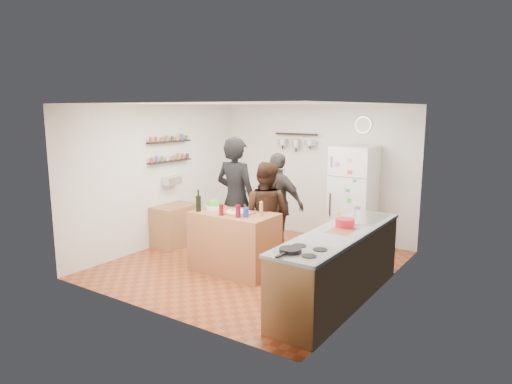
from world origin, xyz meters
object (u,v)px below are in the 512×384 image
Objects in this scene: skillet at (290,250)px; red_bowl at (345,223)px; prep_island at (234,242)px; person_back at (278,204)px; counter_run at (339,267)px; wall_clock at (363,125)px; pepper_mill at (261,210)px; person_left at (236,199)px; side_table at (175,225)px; fridge at (353,197)px; salad_bowl at (214,207)px; person_center at (265,214)px; wine_bottle at (198,204)px; salt_canister at (246,212)px.

red_bowl is (0.05, 1.34, 0.03)m from skillet.
skillet reaches higher than prep_island.
person_back reaches higher than skillet.
person_back is 0.66× the size of counter_run.
pepper_mill is at bearing -102.69° from wall_clock.
person_left is at bearing 150.65° from pepper_mill.
person_left reaches higher than counter_run.
pepper_mill is at bearing 150.60° from person_left.
side_table is at bearing -143.37° from wall_clock.
skillet reaches higher than counter_run.
counter_run is 1.46× the size of fridge.
wall_clock is (-0.75, 2.63, 1.70)m from counter_run.
fridge is (1.32, 1.68, -0.10)m from person_left.
skillet is 0.30× the size of side_table.
side_table is at bearing 163.81° from prep_island.
salad_bowl is 0.80m from person_center.
salad_bowl reaches higher than side_table.
red_bowl is at bearing 155.11° from person_back.
red_bowl is (-0.05, 0.27, 0.52)m from counter_run.
counter_run is (2.17, -0.19, -0.49)m from salad_bowl.
salad_bowl is 0.45m from person_left.
counter_run is at bearing -4.98° from salad_bowl.
pepper_mill is 0.58× the size of wall_clock.
person_left is at bearing 139.34° from skillet.
person_center is 6.58× the size of red_bowl.
pepper_mill is 2.27m from side_table.
wine_bottle is at bearing 69.66° from person_back.
red_bowl is 3.46m from side_table.
pepper_mill is 0.23m from salt_canister.
person_left is 2.14m from fridge.
salad_bowl is 2.42m from skillet.
wall_clock is at bearing 75.00° from salt_canister.
side_table is (-1.69, 0.49, -0.09)m from prep_island.
side_table is at bearing 22.81° from person_back.
person_back reaches higher than prep_island.
salad_bowl is at bearing -19.14° from side_table.
fridge is 2.25× the size of side_table.
salt_canister is 1.73m from skillet.
wall_clock reaches higher than person_back.
wine_bottle is 2.82m from fridge.
person_left is 6.67× the size of wall_clock.
skillet is (1.20, -1.26, -0.05)m from pepper_mill.
red_bowl reaches higher than prep_island.
person_left reaches higher than person_center.
wall_clock is (-0.65, 3.70, 1.21)m from skillet.
wine_bottle is (-0.08, -0.27, 0.09)m from salad_bowl.
salad_bowl is 0.14× the size of person_left.
person_back is (-0.34, 1.01, -0.13)m from pepper_mill.
prep_island is at bearing -173.66° from pepper_mill.
salad_bowl is 0.94× the size of wall_clock.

